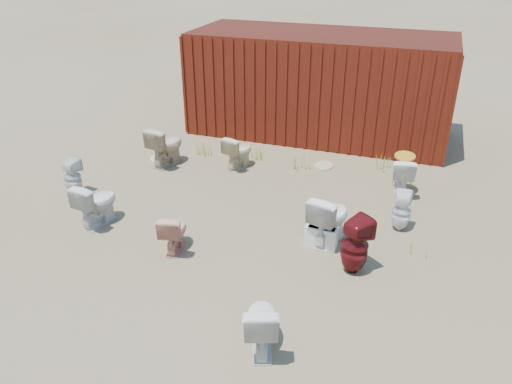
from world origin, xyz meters
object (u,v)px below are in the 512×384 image
(toilet_front_pink, at_px, (174,231))
(toilet_back_e, at_px, (401,211))
(toilet_back_beige_right, at_px, (238,152))
(toilet_front_a, at_px, (96,203))
(loose_tank, at_px, (321,237))
(toilet_front_maroon, at_px, (355,246))
(toilet_back_a, at_px, (72,177))
(toilet_back_yellowlid, at_px, (402,175))
(toilet_front_c, at_px, (261,324))
(toilet_back_beige_left, at_px, (166,146))
(shipping_container, at_px, (320,85))
(toilet_front_e, at_px, (330,218))

(toilet_front_pink, bearing_deg, toilet_back_e, -163.79)
(toilet_front_pink, xyz_separation_m, toilet_back_beige_right, (-0.18, 3.22, 0.03))
(toilet_front_a, relative_size, loose_tank, 1.57)
(toilet_front_maroon, relative_size, loose_tank, 1.77)
(toilet_back_a, height_order, loose_tank, toilet_back_a)
(toilet_front_pink, height_order, toilet_back_yellowlid, toilet_back_yellowlid)
(toilet_front_c, xyz_separation_m, toilet_back_beige_left, (-3.63, 4.40, 0.06))
(shipping_container, bearing_deg, toilet_back_e, -59.96)
(shipping_container, height_order, toilet_back_beige_right, shipping_container)
(toilet_front_maroon, bearing_deg, toilet_back_e, -72.96)
(toilet_front_maroon, relative_size, toilet_back_beige_left, 1.03)
(toilet_front_maroon, height_order, toilet_back_e, toilet_front_maroon)
(toilet_back_e, bearing_deg, toilet_front_pink, 27.68)
(toilet_back_a, relative_size, loose_tank, 1.43)
(toilet_back_a, xyz_separation_m, toilet_back_yellowlid, (5.84, 2.11, 0.02))
(toilet_front_e, relative_size, toilet_back_a, 1.19)
(toilet_front_c, bearing_deg, toilet_back_a, -48.77)
(toilet_back_a, bearing_deg, toilet_back_e, -164.31)
(toilet_front_e, height_order, toilet_back_beige_right, toilet_front_e)
(toilet_front_a, xyz_separation_m, toilet_back_beige_right, (1.42, 2.94, -0.03))
(toilet_front_maroon, xyz_separation_m, loose_tank, (-0.58, 0.48, -0.27))
(toilet_front_a, bearing_deg, toilet_back_beige_right, -107.07)
(shipping_container, distance_m, toilet_front_e, 5.06)
(toilet_front_pink, xyz_separation_m, toilet_back_yellowlid, (3.16, 3.15, 0.05))
(toilet_front_pink, relative_size, toilet_front_maroon, 0.73)
(toilet_back_a, bearing_deg, toilet_front_e, -171.48)
(toilet_back_beige_right, distance_m, toilet_back_e, 3.73)
(toilet_front_maroon, bearing_deg, toilet_front_e, -15.66)
(toilet_front_a, distance_m, toilet_back_beige_right, 3.26)
(toilet_front_pink, distance_m, toilet_back_beige_left, 3.32)
(toilet_front_pink, bearing_deg, toilet_front_e, -167.34)
(toilet_back_a, xyz_separation_m, loose_tank, (4.82, -0.22, -0.18))
(toilet_back_beige_left, bearing_deg, toilet_front_maroon, 161.67)
(toilet_front_c, relative_size, toilet_front_maroon, 0.83)
(toilet_front_a, distance_m, toilet_front_c, 3.98)
(toilet_front_maroon, xyz_separation_m, toilet_back_a, (-5.40, 0.70, -0.08))
(toilet_front_c, bearing_deg, toilet_back_e, -131.16)
(shipping_container, height_order, toilet_back_a, shipping_container)
(toilet_front_e, distance_m, toilet_back_a, 4.89)
(toilet_front_e, height_order, toilet_back_beige_left, toilet_back_beige_left)
(toilet_front_e, xyz_separation_m, toilet_back_e, (1.05, 0.74, -0.08))
(toilet_back_a, height_order, toilet_back_beige_left, toilet_back_beige_left)
(toilet_back_beige_left, bearing_deg, toilet_back_a, 72.49)
(toilet_front_maroon, bearing_deg, loose_tank, -1.94)
(toilet_front_maroon, bearing_deg, toilet_front_a, 38.69)
(toilet_front_maroon, distance_m, toilet_back_e, 1.53)
(toilet_front_maroon, distance_m, toilet_front_e, 0.85)
(toilet_front_maroon, bearing_deg, toilet_back_beige_right, -6.94)
(toilet_back_a, bearing_deg, toilet_front_a, 153.33)
(toilet_front_pink, distance_m, toilet_back_beige_right, 3.22)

